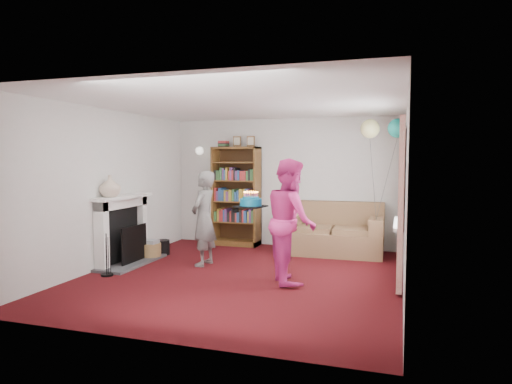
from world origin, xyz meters
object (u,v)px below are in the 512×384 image
(sofa, at_px, (334,234))
(birthday_cake, at_px, (251,202))
(person_striped, at_px, (204,218))
(bookcase, at_px, (237,197))
(person_magenta, at_px, (291,221))

(sofa, distance_m, birthday_cake, 2.42)
(sofa, bearing_deg, birthday_cake, -113.91)
(birthday_cake, bearing_deg, person_striped, 151.50)
(person_striped, relative_size, birthday_cake, 4.04)
(person_striped, bearing_deg, birthday_cake, 64.44)
(bookcase, relative_size, person_striped, 1.42)
(bookcase, bearing_deg, person_striped, -86.69)
(person_striped, bearing_deg, sofa, 133.40)
(person_magenta, bearing_deg, person_striped, 45.58)
(sofa, xyz_separation_m, person_magenta, (-0.31, -2.13, 0.52))
(sofa, distance_m, person_magenta, 2.21)
(person_magenta, distance_m, birthday_cake, 0.63)
(sofa, bearing_deg, person_magenta, -99.23)
(bookcase, bearing_deg, sofa, -6.66)
(sofa, xyz_separation_m, person_striped, (-1.87, -1.59, 0.42))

